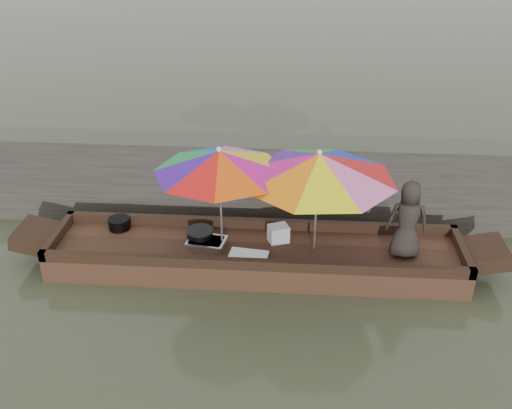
# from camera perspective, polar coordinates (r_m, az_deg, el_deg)

# --- Properties ---
(water) EXTENTS (80.00, 80.00, 0.00)m
(water) POSITION_cam_1_polar(r_m,az_deg,el_deg) (8.47, -0.05, -6.28)
(water) COLOR #434C35
(water) RESTS_ON ground
(dock) EXTENTS (22.00, 2.20, 0.50)m
(dock) POSITION_cam_1_polar(r_m,az_deg,el_deg) (10.24, 0.85, 1.90)
(dock) COLOR #2D2B26
(dock) RESTS_ON ground
(boat_hull) EXTENTS (5.95, 1.20, 0.35)m
(boat_hull) POSITION_cam_1_polar(r_m,az_deg,el_deg) (8.37, -0.05, -5.30)
(boat_hull) COLOR #3E2214
(boat_hull) RESTS_ON water
(cooking_pot) EXTENTS (0.33, 0.33, 0.17)m
(cooking_pot) POSITION_cam_1_polar(r_m,az_deg,el_deg) (8.93, -13.51, -1.86)
(cooking_pot) COLOR black
(cooking_pot) RESTS_ON boat_hull
(tray_crayfish) EXTENTS (0.60, 0.46, 0.09)m
(tray_crayfish) POSITION_cam_1_polar(r_m,az_deg,el_deg) (8.33, -4.96, -3.80)
(tray_crayfish) COLOR silver
(tray_crayfish) RESTS_ON boat_hull
(tray_scallop) EXTENTS (0.59, 0.44, 0.06)m
(tray_scallop) POSITION_cam_1_polar(r_m,az_deg,el_deg) (7.99, -0.81, -5.35)
(tray_scallop) COLOR silver
(tray_scallop) RESTS_ON boat_hull
(charcoal_grill) EXTENTS (0.38, 0.38, 0.18)m
(charcoal_grill) POSITION_cam_1_polar(r_m,az_deg,el_deg) (8.41, -5.61, -3.16)
(charcoal_grill) COLOR black
(charcoal_grill) RESTS_ON boat_hull
(supply_bag) EXTENTS (0.34, 0.31, 0.26)m
(supply_bag) POSITION_cam_1_polar(r_m,az_deg,el_deg) (8.35, 2.25, -2.93)
(supply_bag) COLOR silver
(supply_bag) RESTS_ON boat_hull
(vendor) EXTENTS (0.58, 0.39, 1.15)m
(vendor) POSITION_cam_1_polar(r_m,az_deg,el_deg) (8.08, 14.93, -1.48)
(vendor) COLOR #2A2320
(vendor) RESTS_ON boat_hull
(umbrella_bow) EXTENTS (1.93, 1.93, 1.55)m
(umbrella_bow) POSITION_cam_1_polar(r_m,az_deg,el_deg) (7.93, -3.56, 0.57)
(umbrella_bow) COLOR yellow
(umbrella_bow) RESTS_ON boat_hull
(umbrella_stern) EXTENTS (2.66, 2.66, 1.55)m
(umbrella_stern) POSITION_cam_1_polar(r_m,az_deg,el_deg) (7.88, 6.09, 0.24)
(umbrella_stern) COLOR red
(umbrella_stern) RESTS_ON boat_hull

